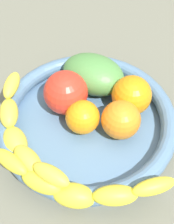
% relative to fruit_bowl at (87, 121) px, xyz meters
% --- Properties ---
extents(kitchen_counter, '(1.20, 1.20, 0.03)m').
position_rel_fruit_bowl_xyz_m(kitchen_counter, '(0.00, 0.00, -0.04)').
color(kitchen_counter, '#616355').
rests_on(kitchen_counter, ground).
extents(fruit_bowl, '(0.29, 0.29, 0.04)m').
position_rel_fruit_bowl_xyz_m(fruit_bowl, '(0.00, 0.00, 0.00)').
color(fruit_bowl, slate).
rests_on(fruit_bowl, kitchen_counter).
extents(banana_draped_left, '(0.26, 0.07, 0.05)m').
position_rel_fruit_bowl_xyz_m(banana_draped_left, '(-0.01, 0.13, 0.02)').
color(banana_draped_left, yellow).
rests_on(banana_draped_left, fruit_bowl).
extents(banana_draped_right, '(0.14, 0.20, 0.06)m').
position_rel_fruit_bowl_xyz_m(banana_draped_right, '(0.09, 0.06, 0.03)').
color(banana_draped_right, yellow).
rests_on(banana_draped_right, fruit_bowl).
extents(orange_front, '(0.06, 0.06, 0.06)m').
position_rel_fruit_bowl_xyz_m(orange_front, '(-0.05, 0.01, 0.03)').
color(orange_front, orange).
rests_on(orange_front, fruit_bowl).
extents(orange_mid_left, '(0.06, 0.06, 0.06)m').
position_rel_fruit_bowl_xyz_m(orange_mid_left, '(0.01, 0.01, 0.02)').
color(orange_mid_left, orange).
rests_on(orange_mid_left, fruit_bowl).
extents(orange_mid_right, '(0.07, 0.07, 0.07)m').
position_rel_fruit_bowl_xyz_m(orange_mid_right, '(-0.07, -0.04, 0.03)').
color(orange_mid_right, orange).
rests_on(orange_mid_right, fruit_bowl).
extents(tomato_red, '(0.07, 0.07, 0.07)m').
position_rel_fruit_bowl_xyz_m(tomato_red, '(0.04, -0.03, 0.03)').
color(tomato_red, red).
rests_on(tomato_red, fruit_bowl).
extents(mango_green, '(0.13, 0.11, 0.06)m').
position_rel_fruit_bowl_xyz_m(mango_green, '(-0.00, -0.08, 0.03)').
color(mango_green, '#4A8642').
rests_on(mango_green, fruit_bowl).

